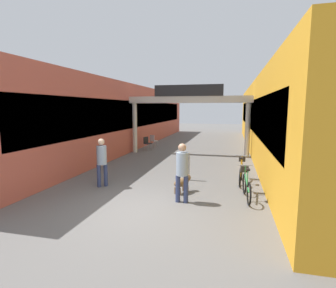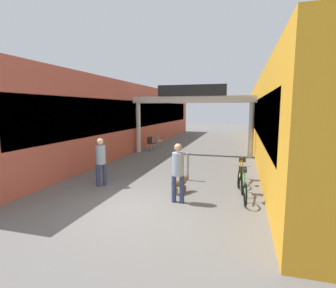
{
  "view_description": "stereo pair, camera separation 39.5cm",
  "coord_description": "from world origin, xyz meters",
  "px_view_note": "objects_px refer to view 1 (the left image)",
  "views": [
    {
      "loc": [
        2.52,
        -6.47,
        2.75
      ],
      "look_at": [
        0.0,
        3.76,
        1.3
      ],
      "focal_mm": 28.0,
      "sensor_mm": 36.0,
      "label": 1
    },
    {
      "loc": [
        2.9,
        -6.37,
        2.75
      ],
      "look_at": [
        0.0,
        3.76,
        1.3
      ],
      "focal_mm": 28.0,
      "sensor_mm": 36.0,
      "label": 2
    }
  ],
  "objects_px": {
    "pedestrian_companion": "(102,159)",
    "bicycle_green_nearest": "(246,184)",
    "pedestrian_with_dog": "(182,169)",
    "bollard_post_metal": "(188,166)",
    "cafe_chair_black_nearer": "(147,142)",
    "dog_on_leash": "(183,182)",
    "bicycle_orange_second": "(241,171)",
    "cafe_chair_aluminium_farther": "(153,140)"
  },
  "relations": [
    {
      "from": "pedestrian_companion",
      "to": "bicycle_green_nearest",
      "type": "bearing_deg",
      "value": -0.46
    },
    {
      "from": "pedestrian_with_dog",
      "to": "bollard_post_metal",
      "type": "xyz_separation_m",
      "value": [
        -0.21,
        2.39,
        -0.45
      ]
    },
    {
      "from": "pedestrian_with_dog",
      "to": "cafe_chair_black_nearer",
      "type": "relative_size",
      "value": 1.96
    },
    {
      "from": "pedestrian_with_dog",
      "to": "bollard_post_metal",
      "type": "bearing_deg",
      "value": 94.94
    },
    {
      "from": "pedestrian_companion",
      "to": "dog_on_leash",
      "type": "relative_size",
      "value": 2.13
    },
    {
      "from": "cafe_chair_black_nearer",
      "to": "bollard_post_metal",
      "type": "bearing_deg",
      "value": -59.34
    },
    {
      "from": "bollard_post_metal",
      "to": "cafe_chair_black_nearer",
      "type": "distance_m",
      "value": 7.4
    },
    {
      "from": "bicycle_orange_second",
      "to": "bollard_post_metal",
      "type": "bearing_deg",
      "value": -174.41
    },
    {
      "from": "pedestrian_companion",
      "to": "dog_on_leash",
      "type": "height_order",
      "value": "pedestrian_companion"
    },
    {
      "from": "pedestrian_companion",
      "to": "bollard_post_metal",
      "type": "relative_size",
      "value": 1.56
    },
    {
      "from": "pedestrian_with_dog",
      "to": "bollard_post_metal",
      "type": "height_order",
      "value": "pedestrian_with_dog"
    },
    {
      "from": "bollard_post_metal",
      "to": "cafe_chair_aluminium_farther",
      "type": "height_order",
      "value": "bollard_post_metal"
    },
    {
      "from": "bicycle_green_nearest",
      "to": "cafe_chair_aluminium_farther",
      "type": "distance_m",
      "value": 10.91
    },
    {
      "from": "pedestrian_with_dog",
      "to": "cafe_chair_black_nearer",
      "type": "distance_m",
      "value": 9.63
    },
    {
      "from": "bicycle_orange_second",
      "to": "pedestrian_companion",
      "type": "bearing_deg",
      "value": -160.36
    },
    {
      "from": "dog_on_leash",
      "to": "bicycle_orange_second",
      "type": "xyz_separation_m",
      "value": [
        1.89,
        1.69,
        0.08
      ]
    },
    {
      "from": "pedestrian_with_dog",
      "to": "pedestrian_companion",
      "type": "distance_m",
      "value": 3.15
    },
    {
      "from": "pedestrian_companion",
      "to": "bicycle_orange_second",
      "type": "relative_size",
      "value": 1.01
    },
    {
      "from": "pedestrian_companion",
      "to": "cafe_chair_aluminium_farther",
      "type": "relative_size",
      "value": 1.91
    },
    {
      "from": "pedestrian_with_dog",
      "to": "pedestrian_companion",
      "type": "xyz_separation_m",
      "value": [
        -3.02,
        0.88,
        -0.03
      ]
    },
    {
      "from": "bicycle_orange_second",
      "to": "bollard_post_metal",
      "type": "xyz_separation_m",
      "value": [
        -1.95,
        -0.19,
        0.12
      ]
    },
    {
      "from": "bicycle_orange_second",
      "to": "bicycle_green_nearest",
      "type": "bearing_deg",
      "value": -86.79
    },
    {
      "from": "dog_on_leash",
      "to": "bicycle_orange_second",
      "type": "bearing_deg",
      "value": 41.73
    },
    {
      "from": "bicycle_green_nearest",
      "to": "bicycle_orange_second",
      "type": "distance_m",
      "value": 1.74
    },
    {
      "from": "dog_on_leash",
      "to": "bollard_post_metal",
      "type": "height_order",
      "value": "bollard_post_metal"
    },
    {
      "from": "pedestrian_with_dog",
      "to": "bicycle_orange_second",
      "type": "height_order",
      "value": "pedestrian_with_dog"
    },
    {
      "from": "dog_on_leash",
      "to": "cafe_chair_black_nearer",
      "type": "relative_size",
      "value": 0.9
    },
    {
      "from": "pedestrian_with_dog",
      "to": "cafe_chair_black_nearer",
      "type": "height_order",
      "value": "pedestrian_with_dog"
    },
    {
      "from": "pedestrian_with_dog",
      "to": "dog_on_leash",
      "type": "distance_m",
      "value": 1.12
    },
    {
      "from": "cafe_chair_black_nearer",
      "to": "cafe_chair_aluminium_farther",
      "type": "relative_size",
      "value": 1.0
    },
    {
      "from": "dog_on_leash",
      "to": "bollard_post_metal",
      "type": "bearing_deg",
      "value": 92.47
    },
    {
      "from": "pedestrian_with_dog",
      "to": "cafe_chair_aluminium_farther",
      "type": "distance_m",
      "value": 10.84
    },
    {
      "from": "pedestrian_with_dog",
      "to": "bicycle_green_nearest",
      "type": "xyz_separation_m",
      "value": [
        1.84,
        0.84,
        -0.57
      ]
    },
    {
      "from": "pedestrian_companion",
      "to": "cafe_chair_aluminium_farther",
      "type": "distance_m",
      "value": 9.25
    },
    {
      "from": "bicycle_orange_second",
      "to": "bollard_post_metal",
      "type": "height_order",
      "value": "bollard_post_metal"
    },
    {
      "from": "pedestrian_with_dog",
      "to": "bicycle_orange_second",
      "type": "xyz_separation_m",
      "value": [
        1.75,
        2.58,
        -0.57
      ]
    },
    {
      "from": "dog_on_leash",
      "to": "cafe_chair_aluminium_farther",
      "type": "height_order",
      "value": "cafe_chair_aluminium_farther"
    },
    {
      "from": "dog_on_leash",
      "to": "bollard_post_metal",
      "type": "xyz_separation_m",
      "value": [
        -0.06,
        1.49,
        0.2
      ]
    },
    {
      "from": "bicycle_orange_second",
      "to": "cafe_chair_aluminium_farther",
      "type": "bearing_deg",
      "value": 127.32
    },
    {
      "from": "dog_on_leash",
      "to": "bicycle_green_nearest",
      "type": "xyz_separation_m",
      "value": [
        1.99,
        -0.06,
        0.08
      ]
    },
    {
      "from": "bollard_post_metal",
      "to": "bicycle_orange_second",
      "type": "bearing_deg",
      "value": 5.59
    },
    {
      "from": "dog_on_leash",
      "to": "cafe_chair_aluminium_farther",
      "type": "distance_m",
      "value": 9.94
    }
  ]
}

